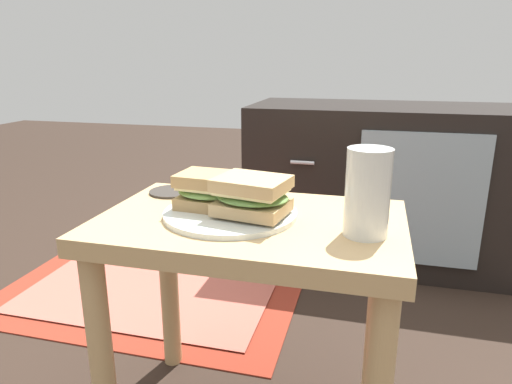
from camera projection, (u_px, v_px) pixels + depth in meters
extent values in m
cube|color=tan|center=(250.00, 226.00, 0.85)|extent=(0.56, 0.36, 0.04)
cylinder|color=tan|center=(102.00, 359.00, 0.84)|extent=(0.04, 0.04, 0.43)
cylinder|color=tan|center=(169.00, 286.00, 1.11)|extent=(0.04, 0.04, 0.43)
cylinder|color=tan|center=(377.00, 313.00, 0.99)|extent=(0.04, 0.04, 0.43)
cube|color=black|center=(381.00, 184.00, 1.71)|extent=(0.96, 0.44, 0.58)
cube|color=#8C9EA8|center=(420.00, 200.00, 1.47)|extent=(0.39, 0.01, 0.44)
cylinder|color=silver|center=(302.00, 163.00, 1.53)|extent=(0.08, 0.01, 0.01)
cylinder|color=silver|center=(301.00, 224.00, 1.59)|extent=(0.08, 0.01, 0.01)
cube|color=maroon|center=(161.00, 280.00, 1.58)|extent=(0.96, 0.80, 0.01)
cube|color=#BA5B4C|center=(161.00, 278.00, 1.58)|extent=(0.79, 0.66, 0.00)
cylinder|color=silver|center=(230.00, 214.00, 0.85)|extent=(0.25, 0.25, 0.01)
cube|color=tan|center=(209.00, 201.00, 0.87)|extent=(0.12, 0.10, 0.02)
ellipsoid|color=#729E4C|center=(209.00, 192.00, 0.86)|extent=(0.13, 0.10, 0.02)
cube|color=beige|center=(209.00, 186.00, 0.86)|extent=(0.11, 0.09, 0.01)
cube|color=tan|center=(209.00, 179.00, 0.86)|extent=(0.12, 0.10, 0.02)
cube|color=tan|center=(252.00, 207.00, 0.82)|extent=(0.14, 0.12, 0.02)
ellipsoid|color=#608C42|center=(252.00, 197.00, 0.81)|extent=(0.15, 0.13, 0.02)
cube|color=beige|center=(252.00, 191.00, 0.81)|extent=(0.13, 0.11, 0.01)
cube|color=tan|center=(252.00, 183.00, 0.81)|extent=(0.14, 0.12, 0.02)
cylinder|color=silver|center=(368.00, 193.00, 0.74)|extent=(0.07, 0.07, 0.15)
cylinder|color=#C67219|center=(367.00, 202.00, 0.74)|extent=(0.07, 0.07, 0.11)
cylinder|color=white|center=(369.00, 166.00, 0.73)|extent=(0.07, 0.07, 0.01)
cylinder|color=#332D28|center=(172.00, 192.00, 1.00)|extent=(0.10, 0.10, 0.01)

